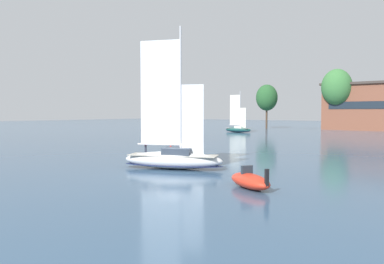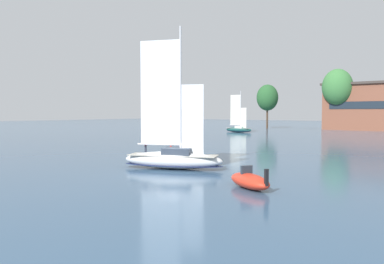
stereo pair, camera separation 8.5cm
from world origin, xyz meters
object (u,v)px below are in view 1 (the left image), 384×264
at_px(sailboat_main, 173,158).
at_px(channel_buoy, 171,151).
at_px(tree_shore_center, 267,98).
at_px(motor_tender, 250,181).
at_px(tree_shore_left, 337,87).
at_px(sailboat_moored_far_slip, 238,129).
at_px(sailboat_moored_near_marina, 186,136).

xyz_separation_m(sailboat_main, channel_buoy, (-7.46, 8.15, -0.47)).
height_order(tree_shore_center, sailboat_main, tree_shore_center).
bearing_deg(channel_buoy, sailboat_main, -47.55).
xyz_separation_m(motor_tender, channel_buoy, (-17.91, 11.79, 0.06)).
distance_m(tree_shore_left, tree_shore_center, 21.91).
xyz_separation_m(sailboat_main, sailboat_moored_far_slip, (-28.54, 59.67, -0.17)).
bearing_deg(tree_shore_left, tree_shore_center, -171.65).
distance_m(motor_tender, channel_buoy, 21.44).
bearing_deg(sailboat_moored_far_slip, tree_shore_left, 59.97).
relative_size(sailboat_moored_far_slip, motor_tender, 2.35).
bearing_deg(sailboat_moored_far_slip, sailboat_main, -64.44).
relative_size(tree_shore_center, motor_tender, 3.08).
bearing_deg(sailboat_main, motor_tender, -19.17).
relative_size(tree_shore_center, channel_buoy, 9.26).
height_order(tree_shore_center, sailboat_moored_far_slip, tree_shore_center).
relative_size(tree_shore_center, sailboat_main, 1.07).
relative_size(sailboat_moored_near_marina, channel_buoy, 6.44).
bearing_deg(tree_shore_left, sailboat_main, -82.51).
relative_size(tree_shore_left, channel_buoy, 11.74).
bearing_deg(sailboat_moored_near_marina, tree_shore_left, 79.14).
bearing_deg(channel_buoy, tree_shore_center, 108.37).
distance_m(tree_shore_left, sailboat_main, 90.37).
relative_size(tree_shore_left, sailboat_moored_far_slip, 1.67).
bearing_deg(sailboat_moored_near_marina, motor_tender, -45.50).
relative_size(sailboat_main, channel_buoy, 8.66).
bearing_deg(tree_shore_center, tree_shore_left, 8.35).
height_order(sailboat_main, sailboat_moored_near_marina, sailboat_main).
distance_m(tree_shore_left, sailboat_moored_far_slip, 35.75).
bearing_deg(sailboat_moored_far_slip, tree_shore_center, 100.15).
relative_size(tree_shore_left, sailboat_main, 1.36).
xyz_separation_m(tree_shore_center, motor_tender, (43.65, -89.30, -9.61)).
bearing_deg(sailboat_moored_near_marina, tree_shore_center, 100.53).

